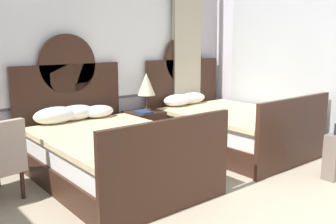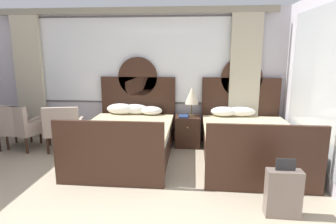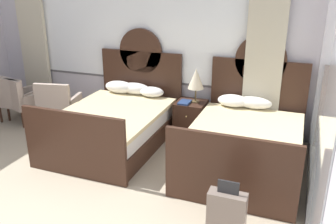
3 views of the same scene
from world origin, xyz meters
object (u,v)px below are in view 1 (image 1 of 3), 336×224
Objects in this scene: bed_near_mirror at (227,126)px; table_lamp_on_nightstand at (146,85)px; bed_near_window at (108,151)px; nightstand_between_beds at (144,131)px; book_on_nightstand at (143,112)px.

table_lamp_on_nightstand is (-0.97, 0.76, 0.64)m from bed_near_mirror.
nightstand_between_beds is (1.04, 0.72, -0.06)m from bed_near_window.
nightstand_between_beds is at bearing -158.48° from table_lamp_on_nightstand.
book_on_nightstand is (-0.08, -0.10, 0.32)m from nightstand_between_beds.
bed_near_mirror is at bearing -29.54° from book_on_nightstand.
bed_near_mirror is 1.27m from nightstand_between_beds.
bed_near_mirror is at bearing -38.03° from table_lamp_on_nightstand.
bed_near_mirror reaches higher than book_on_nightstand.
bed_near_window is 1.17m from book_on_nightstand.
bed_near_window reaches higher than nightstand_between_beds.
bed_near_window is 1.00× the size of bed_near_mirror.
book_on_nightstand is at bearing -140.30° from table_lamp_on_nightstand.
table_lamp_on_nightstand is 0.43m from book_on_nightstand.
table_lamp_on_nightstand is 2.20× the size of book_on_nightstand.
table_lamp_on_nightstand is at bearing 33.93° from bed_near_window.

